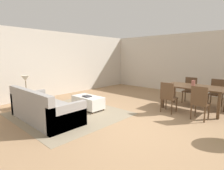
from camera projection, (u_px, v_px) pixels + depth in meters
ground_plane at (130, 126)px, 4.33m from camera, size 10.80×10.80×0.00m
wall_back at (200, 64)px, 7.74m from camera, size 9.00×0.12×2.70m
wall_left at (52, 64)px, 7.49m from camera, size 0.12×11.00×2.70m
area_rug at (69, 114)px, 5.28m from camera, size 3.00×2.80×0.01m
couch at (44, 110)px, 4.74m from camera, size 2.22×0.99×0.86m
ottoman_table at (88, 102)px, 5.70m from camera, size 1.02×0.55×0.42m
side_table at (27, 95)px, 5.75m from camera, size 0.40×0.40×0.56m
table_lamp at (25, 79)px, 5.67m from camera, size 0.26×0.26×0.52m
dining_table at (194, 89)px, 5.59m from camera, size 1.73×0.99×0.76m
dining_chair_near_left at (168, 96)px, 5.31m from camera, size 0.40×0.40×0.92m
dining_chair_near_right at (200, 101)px, 4.67m from camera, size 0.41×0.41×0.92m
dining_chair_far_left at (190, 89)px, 6.47m from camera, size 0.43×0.43×0.92m
dining_chair_far_right at (216, 91)px, 5.96m from camera, size 0.40×0.40×0.92m
vase_centerpiece at (193, 83)px, 5.56m from camera, size 0.11×0.11×0.18m
book_on_ottoman at (87, 96)px, 5.61m from camera, size 0.27×0.21×0.03m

